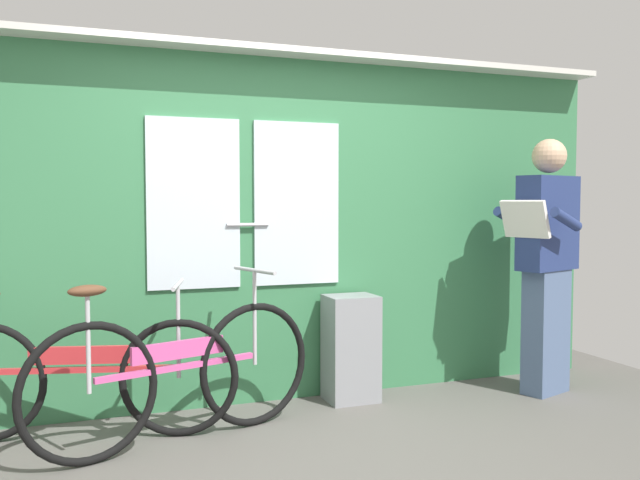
% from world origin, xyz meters
% --- Properties ---
extents(ground_plane, '(6.02, 3.84, 0.04)m').
position_xyz_m(ground_plane, '(0.00, 0.00, -0.02)').
color(ground_plane, '#56544F').
extents(train_door_wall, '(5.02, 0.28, 2.36)m').
position_xyz_m(train_door_wall, '(-0.01, 1.11, 1.23)').
color(train_door_wall, '#387A4C').
rests_on(train_door_wall, ground_plane).
extents(bicycle_near_door, '(1.72, 0.60, 0.90)m').
position_xyz_m(bicycle_near_door, '(-1.26, 0.73, 0.37)').
color(bicycle_near_door, black).
rests_on(bicycle_near_door, ground_plane).
extents(bicycle_leaning_behind, '(1.69, 0.65, 0.96)m').
position_xyz_m(bicycle_leaning_behind, '(-0.75, 0.47, 0.40)').
color(bicycle_leaning_behind, black).
rests_on(bicycle_leaning_behind, ground_plane).
extents(passenger_reading_newspaper, '(0.64, 0.59, 1.80)m').
position_xyz_m(passenger_reading_newspaper, '(1.84, 0.58, 0.95)').
color(passenger_reading_newspaper, slate).
rests_on(passenger_reading_newspaper, ground_plane).
extents(trash_bin_by_wall, '(0.34, 0.28, 0.72)m').
position_xyz_m(trash_bin_by_wall, '(0.48, 0.90, 0.36)').
color(trash_bin_by_wall, gray).
rests_on(trash_bin_by_wall, ground_plane).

